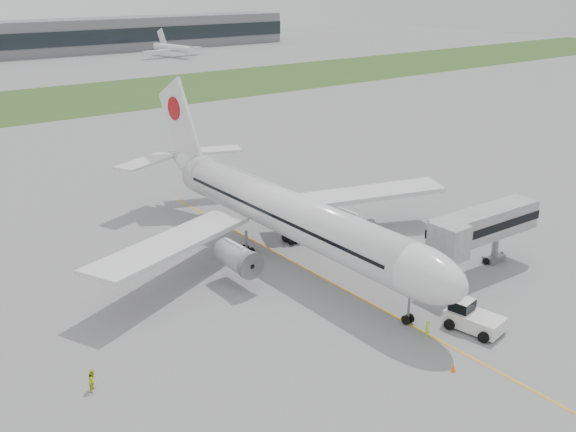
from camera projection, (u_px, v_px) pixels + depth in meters
ground at (306, 269)px, 70.70m from camera, size 600.00×600.00×0.00m
apron_markings at (336, 285)px, 66.98m from camera, size 70.00×70.00×0.04m
grass_strip at (4, 107)px, 160.04m from camera, size 600.00×50.00×0.02m
airliner at (280, 209)px, 72.36m from camera, size 48.13×53.95×17.88m
pushback_tug at (471, 316)px, 58.36m from camera, size 4.14×5.43×2.56m
jet_bridge at (480, 227)px, 68.03m from camera, size 15.63×4.45×7.20m
safety_cone_left at (453, 368)px, 52.18m from camera, size 0.44×0.44×0.61m
safety_cone_right at (475, 312)px, 60.98m from camera, size 0.40×0.40×0.55m
ground_crew_near at (427, 329)px, 56.90m from camera, size 0.73×0.71×1.69m
ground_crew_far at (93, 380)px, 49.62m from camera, size 1.11×1.11×1.82m
distant_aircraft_right at (174, 57)px, 261.71m from camera, size 30.18×27.46×10.38m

